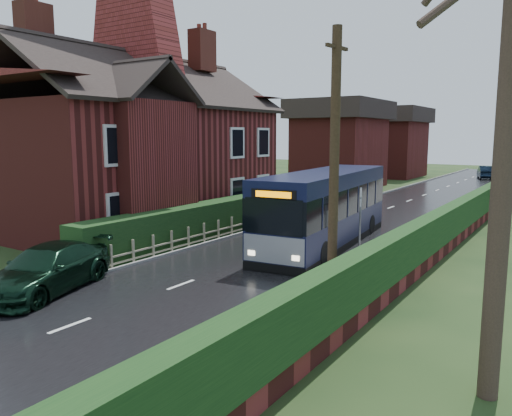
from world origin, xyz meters
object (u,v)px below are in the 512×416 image
Objects in this scene: car_silver at (299,208)px; telegraph_pole at (334,172)px; bus_stop_sign at (360,211)px; bus at (325,209)px; car_green at (47,269)px; brick_house at (139,140)px.

car_silver is 0.52× the size of telegraph_pole.
car_silver is 14.55m from telegraph_pole.
telegraph_pole reaches higher than bus_stop_sign.
bus is 11.08m from car_green.
bus reaches higher than car_silver.
bus_stop_sign is 0.36× the size of telegraph_pole.
bus is at bearing 50.39° from car_green.
telegraph_pole is at bearing -95.37° from bus_stop_sign.
car_green is at bearing -144.00° from bus_stop_sign.
bus reaches higher than car_green.
telegraph_pole is (1.60, -6.00, 1.93)m from bus_stop_sign.
telegraph_pole is (13.53, -6.23, -0.70)m from brick_house.
bus_stop_sign is (6.10, 9.15, 1.07)m from car_green.
bus is 2.22× the size of car_green.
telegraph_pole is (3.57, -7.09, 2.14)m from bus.
bus_stop_sign reaches higher than car_silver.
bus is at bearing 4.96° from brick_house.
car_green is (-0.20, -15.25, 0.04)m from car_silver.
brick_house is 1.40× the size of bus.
bus_stop_sign is at bearing 38.65° from car_green.
bus is 2.27m from bus_stop_sign.
car_silver is 15.25m from car_green.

